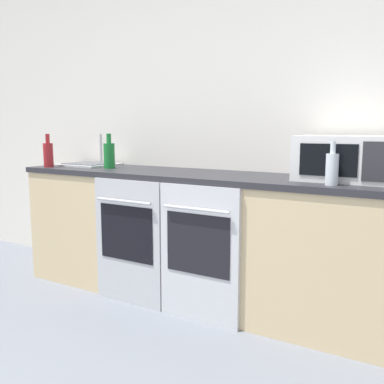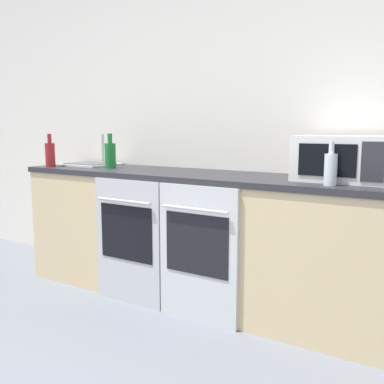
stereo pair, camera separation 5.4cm
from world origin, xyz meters
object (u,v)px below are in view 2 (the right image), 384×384
at_px(oven_right, 198,254).
at_px(bottle_red, 50,154).
at_px(oven_left, 128,241).
at_px(bottle_green, 110,155).
at_px(sink, 91,164).
at_px(microwave, 343,159).
at_px(bottle_clear, 331,168).

distance_m(oven_right, bottle_red, 1.58).
distance_m(oven_left, bottle_green, 0.76).
bearing_deg(oven_right, sink, 163.41).
height_order(oven_left, oven_right, same).
bearing_deg(bottle_red, microwave, 6.82).
distance_m(microwave, bottle_clear, 0.25).
relative_size(bottle_clear, sink, 0.55).
bearing_deg(microwave, oven_left, -164.64).
bearing_deg(bottle_green, sink, 161.20).
height_order(oven_right, microwave, microwave).
relative_size(oven_left, microwave, 1.66).
height_order(microwave, bottle_red, same).
distance_m(microwave, bottle_red, 2.27).
distance_m(oven_right, sink, 1.44).
bearing_deg(bottle_clear, oven_right, -170.64).
height_order(oven_left, bottle_green, bottle_green).
xyz_separation_m(bottle_clear, sink, (-2.07, 0.26, -0.08)).
xyz_separation_m(oven_right, microwave, (0.78, 0.37, 0.61)).
xyz_separation_m(oven_right, sink, (-1.30, 0.39, 0.49)).
distance_m(oven_right, bottle_green, 1.17).
xyz_separation_m(bottle_red, bottle_clear, (2.24, 0.02, -0.01)).
bearing_deg(microwave, bottle_clear, -92.48).
xyz_separation_m(oven_left, sink, (-0.72, 0.39, 0.49)).
height_order(oven_right, bottle_clear, bottle_clear).
bearing_deg(sink, oven_left, -28.20).
xyz_separation_m(oven_left, oven_right, (0.58, 0.00, 0.00)).
relative_size(microwave, bottle_green, 1.97).
relative_size(bottle_red, bottle_clear, 1.11).
distance_m(oven_left, bottle_red, 1.07).
distance_m(bottle_red, sink, 0.34).
height_order(bottle_green, sink, bottle_green).
bearing_deg(sink, bottle_clear, -7.14).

